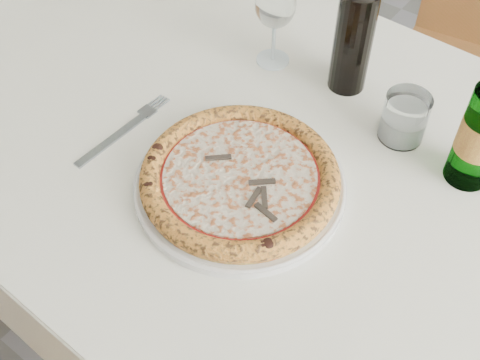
{
  "coord_description": "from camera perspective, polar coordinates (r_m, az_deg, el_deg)",
  "views": [
    {
      "loc": [
        0.37,
        -0.69,
        1.46
      ],
      "look_at": [
        0.02,
        -0.21,
        0.78
      ],
      "focal_mm": 45.0,
      "sensor_mm": 36.0,
      "label": 1
    }
  ],
  "objects": [
    {
      "name": "dining_table",
      "position": [
        1.04,
        3.31,
        -0.48
      ],
      "size": [
        1.5,
        0.91,
        0.76
      ],
      "color": "brown",
      "rests_on": "floor"
    },
    {
      "name": "floor",
      "position": [
        1.67,
        4.12,
        -13.01
      ],
      "size": [
        5.0,
        6.0,
        0.02
      ],
      "primitive_type": "cube",
      "color": "slate",
      "rests_on": "ground"
    },
    {
      "name": "plate",
      "position": [
        0.92,
        -0.0,
        -0.46
      ],
      "size": [
        0.32,
        0.32,
        0.02
      ],
      "color": "silver",
      "rests_on": "dining_table"
    },
    {
      "name": "fork",
      "position": [
        1.02,
        -11.03,
        4.6
      ],
      "size": [
        0.03,
        0.22,
        0.0
      ],
      "color": "#8590A0",
      "rests_on": "dining_table"
    },
    {
      "name": "tumbler",
      "position": [
        1.01,
        15.27,
        5.48
      ],
      "size": [
        0.07,
        0.07,
        0.08
      ],
      "color": "white",
      "rests_on": "dining_table"
    },
    {
      "name": "wine_glass",
      "position": [
        1.08,
        3.38,
        16.07
      ],
      "size": [
        0.07,
        0.07,
        0.16
      ],
      "color": "silver",
      "rests_on": "dining_table"
    },
    {
      "name": "pizza",
      "position": [
        0.9,
        -0.0,
        0.26
      ],
      "size": [
        0.3,
        0.3,
        0.03
      ],
      "color": "gold",
      "rests_on": "plate"
    },
    {
      "name": "wine_bottle",
      "position": [
        1.04,
        10.83,
        13.71
      ],
      "size": [
        0.07,
        0.07,
        0.27
      ],
      "color": "black",
      "rests_on": "dining_table"
    }
  ]
}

